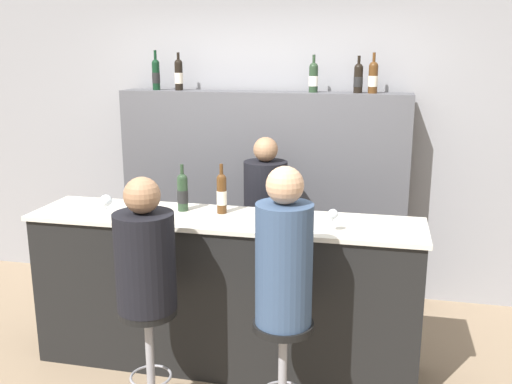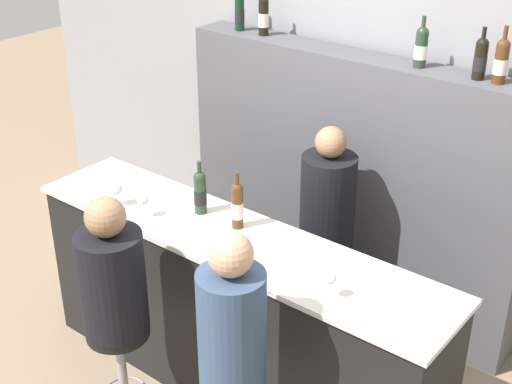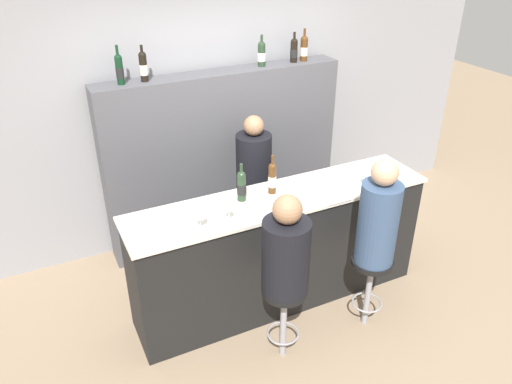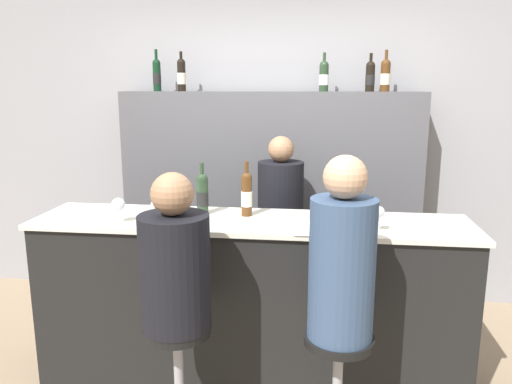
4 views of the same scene
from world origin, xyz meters
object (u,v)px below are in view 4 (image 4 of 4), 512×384
Objects in this scene: wine_bottle_counter_1 at (247,193)px; wine_bottle_backbar_3 at (370,76)px; wine_bottle_backbar_0 at (157,75)px; wine_bottle_backbar_1 at (181,75)px; wine_bottle_counter_0 at (202,193)px; guest_seated_left at (175,263)px; bar_stool_right at (338,364)px; guest_seated_right at (342,260)px; wine_bottle_backbar_4 at (385,75)px; bartender at (280,242)px; wine_glass_2 at (379,213)px; wine_glass_1 at (156,207)px; wine_bottle_backbar_2 at (324,76)px; wine_glass_0 at (118,205)px; bar_stool_left at (178,354)px.

wine_bottle_backbar_3 reaches higher than wine_bottle_counter_1.
wine_bottle_backbar_1 is (0.21, 0.00, -0.00)m from wine_bottle_backbar_0.
guest_seated_left reaches higher than wine_bottle_counter_0.
bar_stool_right is 0.54m from guest_seated_right.
wine_bottle_backbar_4 reaches higher than bartender.
guest_seated_left is (-1.02, -0.46, -0.17)m from wine_glass_2.
wine_glass_1 is at bearing -131.60° from wine_bottle_counter_0.
wine_bottle_backbar_0 reaches higher than wine_glass_1.
wine_bottle_backbar_2 is at bearing 0.00° from wine_bottle_backbar_1.
wine_bottle_backbar_1 is (-0.41, 1.11, 0.74)m from wine_bottle_counter_0.
wine_bottle_backbar_0 is 0.38× the size of guest_seated_right.
wine_glass_2 is at bearing -92.08° from wine_bottle_backbar_3.
guest_seated_left is 1.18× the size of bar_stool_right.
guest_seated_left is (-1.18, -1.81, -0.93)m from wine_bottle_backbar_4.
wine_bottle_backbar_0 reaches higher than wine_bottle_backbar_4.
wine_bottle_backbar_1 is 2.24× the size of wine_glass_2.
wine_glass_0 is 0.10× the size of bartender.
wine_glass_1 is at bearing -73.34° from wine_bottle_backbar_0.
wine_bottle_counter_1 is 1.13× the size of wine_bottle_backbar_2.
wine_bottle_backbar_1 is at bearing 0.00° from wine_bottle_backbar_0.
bar_stool_left is at bearing -111.41° from wine_bottle_backbar_2.
guest_seated_right reaches higher than bartender.
bartender is at bearing -150.12° from wine_bottle_backbar_4.
wine_bottle_counter_0 is 0.98m from bar_stool_left.
guest_seated_right is (1.24, -1.81, -0.88)m from wine_bottle_backbar_1.
wine_bottle_counter_1 reaches higher than bar_stool_left.
wine_bottle_backbar_4 is (1.83, 0.00, -0.01)m from wine_bottle_backbar_0.
wine_glass_2 is at bearing -17.61° from wine_bottle_counter_1.
wine_bottle_counter_0 reaches higher than bar_stool_right.
wine_bottle_counter_0 is 0.51m from wine_glass_0.
wine_glass_2 is 0.21× the size of bar_stool_right.
wine_bottle_backbar_3 is at bearing 59.52° from bar_stool_left.
wine_bottle_backbar_0 is at bearing -180.00° from wine_bottle_backbar_3.
wine_bottle_backbar_3 reaches higher than bar_stool_right.
bartender reaches higher than wine_glass_1.
wine_bottle_counter_0 is 0.73m from guest_seated_left.
wine_bottle_backbar_2 is 0.45× the size of bar_stool_left.
wine_glass_0 is at bearing 180.00° from wine_glass_2.
wine_bottle_backbar_3 reaches higher than guest_seated_left.
guest_seated_right reaches higher than wine_glass_0.
wine_glass_0 is at bearing -140.51° from wine_bottle_backbar_4.
wine_bottle_counter_0 is 1.72m from wine_bottle_backbar_3.
wine_glass_2 is (1.25, 0.00, 0.00)m from wine_glass_1.
wine_bottle_backbar_1 reaches higher than wine_bottle_backbar_2.
wine_bottle_counter_0 reaches higher than wine_glass_0.
wine_bottle_counter_0 reaches higher than wine_glass_1.
bartender reaches higher than wine_bottle_counter_0.
wine_bottle_backbar_2 reaches higher than wine_bottle_counter_0.
wine_bottle_counter_0 is 1.40m from wine_bottle_backbar_1.
wine_bottle_counter_0 is 1.52m from wine_bottle_backbar_2.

